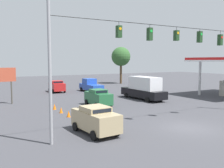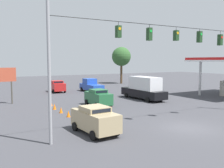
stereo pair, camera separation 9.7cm
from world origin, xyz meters
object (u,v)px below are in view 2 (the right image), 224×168
object	(u,v)px
sedan_green_withflow_mid	(98,97)
traffic_cone_second	(68,114)
sedan_tan_parked_shoulder	(95,119)
sedan_red_withflow_deep	(57,86)
tree_horizon_left	(121,57)
traffic_cone_nearest	(78,119)
box_truck_black_oncoming_far	(144,88)
traffic_cone_fourth	(54,107)
roadside_billboard	(0,78)
traffic_cone_third	(61,110)
traffic_cone_fifth	(51,103)
pickup_truck_blue_oncoming_deep	(91,86)
overhead_signal_span	(176,55)

from	to	relation	value
sedan_green_withflow_mid	traffic_cone_second	bearing A→B (deg)	36.45
sedan_tan_parked_shoulder	sedan_red_withflow_deep	world-z (taller)	sedan_tan_parked_shoulder
sedan_tan_parked_shoulder	tree_horizon_left	distance (m)	38.68
traffic_cone_nearest	traffic_cone_second	size ratio (longest dim) A/B	1.00
sedan_tan_parked_shoulder	traffic_cone_second	distance (m)	5.81
box_truck_black_oncoming_far	traffic_cone_fourth	size ratio (longest dim) A/B	12.42
sedan_red_withflow_deep	roadside_billboard	world-z (taller)	roadside_billboard
traffic_cone_third	traffic_cone_fifth	size ratio (longest dim) A/B	1.00
sedan_red_withflow_deep	tree_horizon_left	xyz separation A→B (m)	(-17.10, -7.67, 4.98)
sedan_tan_parked_shoulder	traffic_cone_fourth	world-z (taller)	sedan_tan_parked_shoulder
sedan_tan_parked_shoulder	roadside_billboard	world-z (taller)	roadside_billboard
tree_horizon_left	pickup_truck_blue_oncoming_deep	bearing A→B (deg)	38.97
roadside_billboard	tree_horizon_left	xyz separation A→B (m)	(-26.39, -15.79, 2.82)
traffic_cone_second	roadside_billboard	bearing A→B (deg)	-65.02
traffic_cone_fifth	sedan_tan_parked_shoulder	bearing A→B (deg)	88.44
box_truck_black_oncoming_far	overhead_signal_span	bearing A→B (deg)	64.29
overhead_signal_span	traffic_cone_fifth	world-z (taller)	overhead_signal_span
sedan_tan_parked_shoulder	roadside_billboard	size ratio (longest dim) A/B	0.98
pickup_truck_blue_oncoming_deep	traffic_cone_second	size ratio (longest dim) A/B	9.06
sedan_red_withflow_deep	traffic_cone_second	size ratio (longest dim) A/B	6.88
traffic_cone_second	sedan_tan_parked_shoulder	bearing A→B (deg)	88.69
box_truck_black_oncoming_far	traffic_cone_second	xyz separation A→B (m)	(12.25, 4.95, -1.18)
sedan_red_withflow_deep	sedan_green_withflow_mid	size ratio (longest dim) A/B	0.99
roadside_billboard	sedan_tan_parked_shoulder	bearing A→B (deg)	106.01
pickup_truck_blue_oncoming_deep	tree_horizon_left	size ratio (longest dim) A/B	0.66
sedan_red_withflow_deep	overhead_signal_span	bearing A→B (deg)	94.81
traffic_cone_fourth	sedan_green_withflow_mid	bearing A→B (deg)	173.91
sedan_tan_parked_shoulder	roadside_billboard	bearing A→B (deg)	-73.99
sedan_tan_parked_shoulder	overhead_signal_span	bearing A→B (deg)	173.60
traffic_cone_nearest	traffic_cone_second	world-z (taller)	same
sedan_red_withflow_deep	roadside_billboard	distance (m)	12.53
tree_horizon_left	sedan_green_withflow_mid	bearing A→B (deg)	52.64
traffic_cone_nearest	roadside_billboard	xyz separation A→B (m)	(4.68, -12.15, 2.84)
sedan_green_withflow_mid	traffic_cone_second	xyz separation A→B (m)	(4.81, 3.55, -0.70)
overhead_signal_span	pickup_truck_blue_oncoming_deep	bearing A→B (deg)	-97.71
traffic_cone_nearest	traffic_cone_third	bearing A→B (deg)	-89.03
overhead_signal_span	box_truck_black_oncoming_far	size ratio (longest dim) A/B	2.81
traffic_cone_fifth	tree_horizon_left	distance (m)	29.63
traffic_cone_second	traffic_cone_fourth	bearing A→B (deg)	-89.21
traffic_cone_second	sedan_red_withflow_deep	bearing A→B (deg)	-104.44
pickup_truck_blue_oncoming_deep	sedan_green_withflow_mid	xyz separation A→B (m)	(4.97, 12.51, 0.01)
box_truck_black_oncoming_far	sedan_tan_parked_shoulder	bearing A→B (deg)	40.86
sedan_green_withflow_mid	box_truck_black_oncoming_far	bearing A→B (deg)	-169.39
traffic_cone_fifth	sedan_red_withflow_deep	bearing A→B (deg)	-110.60
sedan_red_withflow_deep	traffic_cone_fifth	bearing A→B (deg)	69.40
box_truck_black_oncoming_far	traffic_cone_second	world-z (taller)	box_truck_black_oncoming_far
traffic_cone_second	roadside_billboard	xyz separation A→B (m)	(4.64, -9.96, 2.84)
roadside_billboard	sedan_green_withflow_mid	bearing A→B (deg)	145.87
sedan_tan_parked_shoulder	traffic_cone_third	bearing A→B (deg)	-90.73
traffic_cone_fifth	roadside_billboard	world-z (taller)	roadside_billboard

